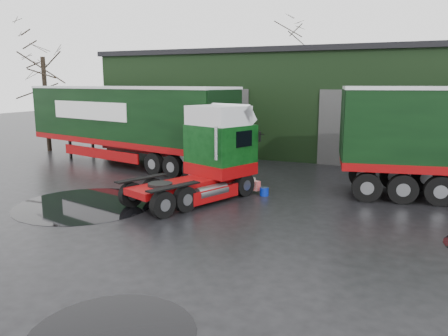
{
  "coord_description": "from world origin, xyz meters",
  "views": [
    {
      "loc": [
        4.31,
        -9.57,
        4.35
      ],
      "look_at": [
        -0.9,
        2.91,
        1.7
      ],
      "focal_mm": 35.0,
      "sensor_mm": 36.0,
      "label": 1
    }
  ],
  "objects_px": {
    "tree_left": "(45,84)",
    "tree_back_a": "(287,78)",
    "hero_tractor": "(190,155)",
    "warehouse": "(368,102)",
    "wash_bucket": "(264,192)",
    "trailer_left": "(125,125)"
  },
  "relations": [
    {
      "from": "wash_bucket",
      "to": "tree_back_a",
      "type": "distance_m",
      "value": 24.69
    },
    {
      "from": "tree_back_a",
      "to": "warehouse",
      "type": "bearing_deg",
      "value": -51.34
    },
    {
      "from": "tree_left",
      "to": "hero_tractor",
      "type": "bearing_deg",
      "value": -28.04
    },
    {
      "from": "tree_left",
      "to": "warehouse",
      "type": "bearing_deg",
      "value": 22.83
    },
    {
      "from": "warehouse",
      "to": "hero_tractor",
      "type": "bearing_deg",
      "value": -107.61
    },
    {
      "from": "warehouse",
      "to": "tree_back_a",
      "type": "bearing_deg",
      "value": 128.66
    },
    {
      "from": "warehouse",
      "to": "trailer_left",
      "type": "relative_size",
      "value": 2.39
    },
    {
      "from": "wash_bucket",
      "to": "tree_back_a",
      "type": "xyz_separation_m",
      "value": [
        -5.38,
        23.66,
        4.59
      ]
    },
    {
      "from": "tree_left",
      "to": "tree_back_a",
      "type": "xyz_separation_m",
      "value": [
        11.0,
        18.0,
        0.5
      ]
    },
    {
      "from": "tree_left",
      "to": "tree_back_a",
      "type": "distance_m",
      "value": 21.1
    },
    {
      "from": "warehouse",
      "to": "tree_back_a",
      "type": "xyz_separation_m",
      "value": [
        -8.0,
        10.0,
        1.59
      ]
    },
    {
      "from": "warehouse",
      "to": "hero_tractor",
      "type": "distance_m",
      "value": 16.32
    },
    {
      "from": "wash_bucket",
      "to": "tree_left",
      "type": "distance_m",
      "value": 17.81
    },
    {
      "from": "trailer_left",
      "to": "tree_back_a",
      "type": "relative_size",
      "value": 1.43
    },
    {
      "from": "tree_left",
      "to": "tree_back_a",
      "type": "relative_size",
      "value": 0.89
    },
    {
      "from": "hero_tractor",
      "to": "wash_bucket",
      "type": "xyz_separation_m",
      "value": [
        2.3,
        1.84,
        -1.6
      ]
    },
    {
      "from": "warehouse",
      "to": "tree_left",
      "type": "height_order",
      "value": "tree_left"
    },
    {
      "from": "hero_tractor",
      "to": "tree_left",
      "type": "relative_size",
      "value": 0.67
    },
    {
      "from": "trailer_left",
      "to": "wash_bucket",
      "type": "bearing_deg",
      "value": -97.94
    },
    {
      "from": "hero_tractor",
      "to": "trailer_left",
      "type": "xyz_separation_m",
      "value": [
        -6.67,
        5.5,
        0.34
      ]
    },
    {
      "from": "hero_tractor",
      "to": "tree_back_a",
      "type": "height_order",
      "value": "tree_back_a"
    },
    {
      "from": "hero_tractor",
      "to": "trailer_left",
      "type": "height_order",
      "value": "trailer_left"
    }
  ]
}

